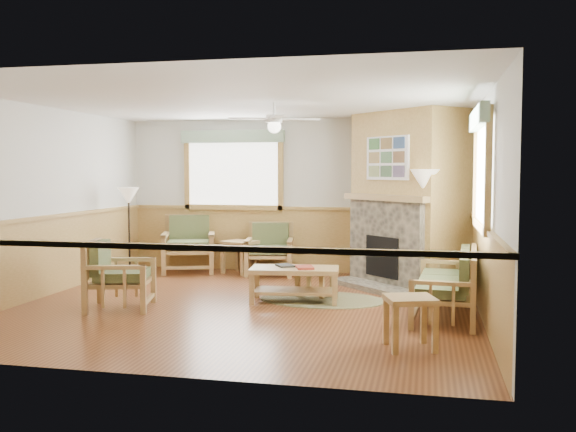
% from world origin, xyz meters
% --- Properties ---
extents(floor, '(6.00, 6.00, 0.01)m').
position_xyz_m(floor, '(0.00, 0.00, -0.01)').
color(floor, brown).
rests_on(floor, ground).
extents(ceiling, '(6.00, 6.00, 0.01)m').
position_xyz_m(ceiling, '(0.00, 0.00, 2.70)').
color(ceiling, white).
rests_on(ceiling, floor).
extents(wall_back, '(6.00, 0.02, 2.70)m').
position_xyz_m(wall_back, '(0.00, 3.00, 1.35)').
color(wall_back, silver).
rests_on(wall_back, floor).
extents(wall_front, '(6.00, 0.02, 2.70)m').
position_xyz_m(wall_front, '(0.00, -3.00, 1.35)').
color(wall_front, silver).
rests_on(wall_front, floor).
extents(wall_left, '(0.02, 6.00, 2.70)m').
position_xyz_m(wall_left, '(-3.00, 0.00, 1.35)').
color(wall_left, silver).
rests_on(wall_left, floor).
extents(wall_right, '(0.02, 6.00, 2.70)m').
position_xyz_m(wall_right, '(3.00, 0.00, 1.35)').
color(wall_right, silver).
rests_on(wall_right, floor).
extents(wainscot, '(6.00, 6.00, 1.10)m').
position_xyz_m(wainscot, '(0.00, 0.00, 0.55)').
color(wainscot, '#B18A48').
rests_on(wainscot, floor).
extents(fireplace, '(3.11, 3.11, 2.70)m').
position_xyz_m(fireplace, '(2.05, 2.05, 1.35)').
color(fireplace, '#B18A48').
rests_on(fireplace, floor).
extents(window_back, '(1.90, 0.16, 1.50)m').
position_xyz_m(window_back, '(-1.10, 2.96, 2.53)').
color(window_back, white).
rests_on(window_back, wall_back).
extents(window_right, '(0.16, 1.90, 1.50)m').
position_xyz_m(window_right, '(2.96, -0.20, 2.53)').
color(window_right, white).
rests_on(window_right, wall_right).
extents(ceiling_fan, '(1.59, 1.59, 0.36)m').
position_xyz_m(ceiling_fan, '(0.30, 0.30, 2.66)').
color(ceiling_fan, white).
rests_on(ceiling_fan, ceiling).
extents(sofa, '(1.82, 0.84, 0.82)m').
position_xyz_m(sofa, '(2.55, -0.05, 0.41)').
color(sofa, '#A37F4C').
rests_on(sofa, floor).
extents(armchair_back_left, '(1.12, 1.12, 0.99)m').
position_xyz_m(armchair_back_left, '(-1.80, 2.55, 0.50)').
color(armchair_back_left, '#A37F4C').
rests_on(armchair_back_left, floor).
extents(armchair_back_right, '(0.91, 0.91, 0.89)m').
position_xyz_m(armchair_back_right, '(-0.33, 2.55, 0.44)').
color(armchair_back_right, '#A37F4C').
rests_on(armchair_back_right, floor).
extents(armchair_left, '(0.96, 0.96, 0.89)m').
position_xyz_m(armchair_left, '(-1.56, -0.53, 0.44)').
color(armchair_left, '#A37F4C').
rests_on(armchair_left, floor).
extents(coffee_table, '(1.25, 0.73, 0.47)m').
position_xyz_m(coffee_table, '(0.57, 0.35, 0.24)').
color(coffee_table, '#A37F4C').
rests_on(coffee_table, floor).
extents(end_table_chairs, '(0.66, 0.64, 0.57)m').
position_xyz_m(end_table_chairs, '(-0.86, 2.55, 0.29)').
color(end_table_chairs, '#A37F4C').
rests_on(end_table_chairs, floor).
extents(end_table_sofa, '(0.59, 0.57, 0.53)m').
position_xyz_m(end_table_sofa, '(2.17, -1.66, 0.26)').
color(end_table_sofa, '#A37F4C').
rests_on(end_table_sofa, floor).
extents(footstool, '(0.56, 0.56, 0.40)m').
position_xyz_m(footstool, '(0.77, 0.86, 0.20)').
color(footstool, '#A37F4C').
rests_on(footstool, floor).
extents(braided_rug, '(2.04, 2.04, 0.01)m').
position_xyz_m(braided_rug, '(0.92, 0.56, 0.01)').
color(braided_rug, brown).
rests_on(braided_rug, floor).
extents(floor_lamp_left, '(0.42, 0.42, 1.52)m').
position_xyz_m(floor_lamp_left, '(-2.55, 1.75, 0.76)').
color(floor_lamp_left, black).
rests_on(floor_lamp_left, floor).
extents(floor_lamp_right, '(0.48, 0.48, 1.82)m').
position_xyz_m(floor_lamp_right, '(2.28, 1.24, 0.91)').
color(floor_lamp_right, black).
rests_on(floor_lamp_right, floor).
extents(book_red, '(0.30, 0.35, 0.03)m').
position_xyz_m(book_red, '(0.72, 0.30, 0.50)').
color(book_red, maroon).
rests_on(book_red, coffee_table).
extents(book_dark, '(0.31, 0.34, 0.03)m').
position_xyz_m(book_dark, '(0.42, 0.42, 0.50)').
color(book_dark, black).
rests_on(book_dark, coffee_table).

